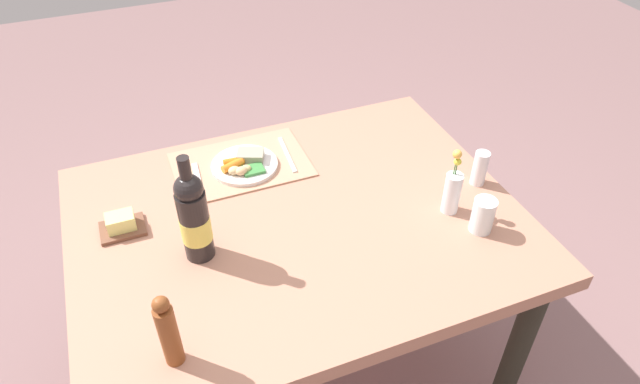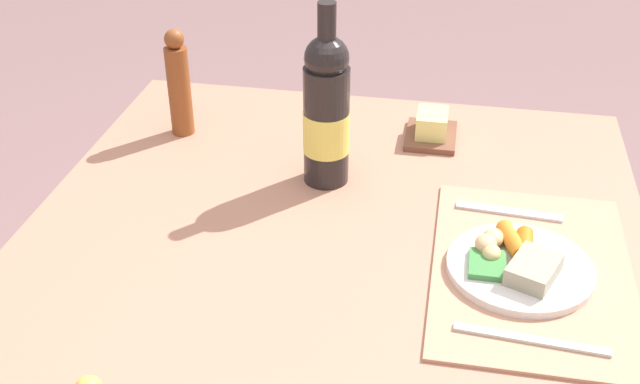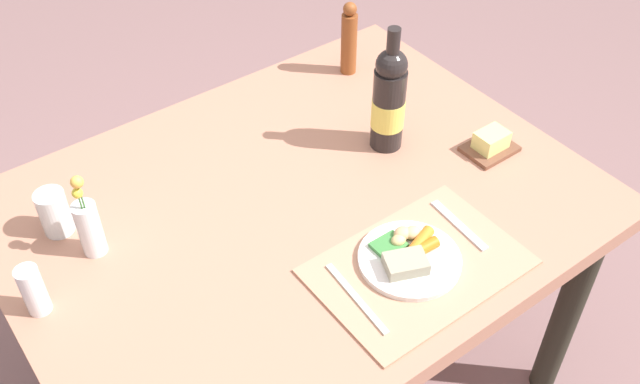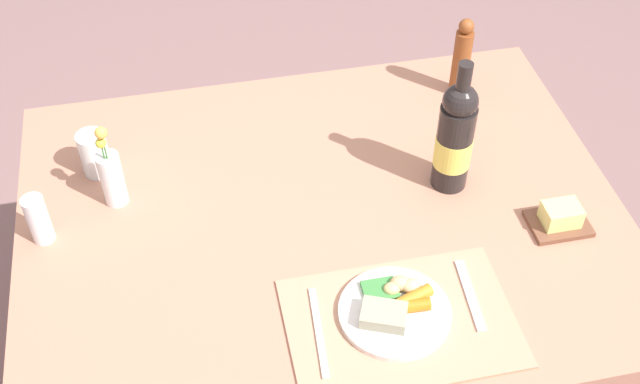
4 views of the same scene
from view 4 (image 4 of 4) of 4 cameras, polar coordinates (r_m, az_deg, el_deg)
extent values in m
cube|color=#B27860|center=(1.82, 0.20, -2.17)|extent=(1.34, 1.04, 0.05)
cylinder|color=#29271E|center=(2.41, -15.97, -2.95)|extent=(0.07, 0.07, 0.72)
cylinder|color=#29271E|center=(2.53, 11.26, 1.07)|extent=(0.07, 0.07, 0.72)
cube|color=tan|center=(1.62, 5.72, -9.15)|extent=(0.45, 0.30, 0.01)
cylinder|color=silver|center=(1.62, 5.28, -8.45)|extent=(0.22, 0.22, 0.01)
cube|color=#9C977F|center=(1.59, 4.51, -8.66)|extent=(0.11, 0.09, 0.03)
cylinder|color=orange|center=(1.61, 6.55, -7.97)|extent=(0.07, 0.03, 0.03)
cylinder|color=orange|center=(1.62, 6.66, -7.39)|extent=(0.08, 0.05, 0.03)
ellipsoid|color=#D8BF79|center=(1.64, 5.09, -6.80)|extent=(0.03, 0.03, 0.02)
ellipsoid|color=#DBAC79|center=(1.64, 5.66, -6.40)|extent=(0.04, 0.03, 0.03)
ellipsoid|color=#D8B57F|center=(1.64, 6.44, -6.59)|extent=(0.04, 0.03, 0.03)
cube|color=#3D843E|center=(1.64, 4.26, -6.93)|extent=(0.07, 0.06, 0.01)
cube|color=silver|center=(1.59, -0.10, -9.81)|extent=(0.03, 0.21, 0.00)
cube|color=silver|center=(1.68, 10.54, -7.14)|extent=(0.03, 0.18, 0.00)
cylinder|color=silver|center=(1.94, -15.62, 2.63)|extent=(0.07, 0.07, 0.11)
cylinder|color=silver|center=(1.95, -15.49, 2.15)|extent=(0.06, 0.06, 0.06)
cylinder|color=brown|center=(2.11, 9.91, 8.94)|extent=(0.05, 0.05, 0.18)
sphere|color=brown|center=(2.05, 10.29, 11.41)|extent=(0.04, 0.04, 0.04)
cube|color=brown|center=(1.85, 16.45, -2.14)|extent=(0.13, 0.10, 0.01)
cube|color=#ECE884|center=(1.83, 16.63, -1.52)|extent=(0.08, 0.06, 0.05)
cylinder|color=silver|center=(1.85, -14.44, 0.91)|extent=(0.05, 0.05, 0.14)
cylinder|color=#3F7233|center=(1.83, -14.68, 1.24)|extent=(0.00, 0.00, 0.18)
sphere|color=yellow|center=(1.77, -15.21, 3.35)|extent=(0.02, 0.02, 0.02)
cylinder|color=#3F7233|center=(1.82, -14.59, 1.57)|extent=(0.00, 0.00, 0.21)
sphere|color=#F9B84B|center=(1.75, -15.19, 4.04)|extent=(0.03, 0.03, 0.03)
cylinder|color=white|center=(1.81, -19.25, -1.83)|extent=(0.05, 0.05, 0.12)
cylinder|color=black|center=(1.83, 9.39, 3.16)|extent=(0.08, 0.08, 0.22)
sphere|color=black|center=(1.74, 9.88, 6.31)|extent=(0.08, 0.08, 0.08)
cylinder|color=black|center=(1.71, 10.09, 7.66)|extent=(0.03, 0.03, 0.09)
cylinder|color=#EFDF5E|center=(1.83, 9.35, 2.91)|extent=(0.08, 0.08, 0.08)
camera|label=1|loc=(2.51, 4.63, 41.21)|focal=31.50mm
camera|label=2|loc=(1.35, -40.09, 9.72)|focal=44.11mm
camera|label=3|loc=(0.49, -71.05, -2.31)|focal=40.62mm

